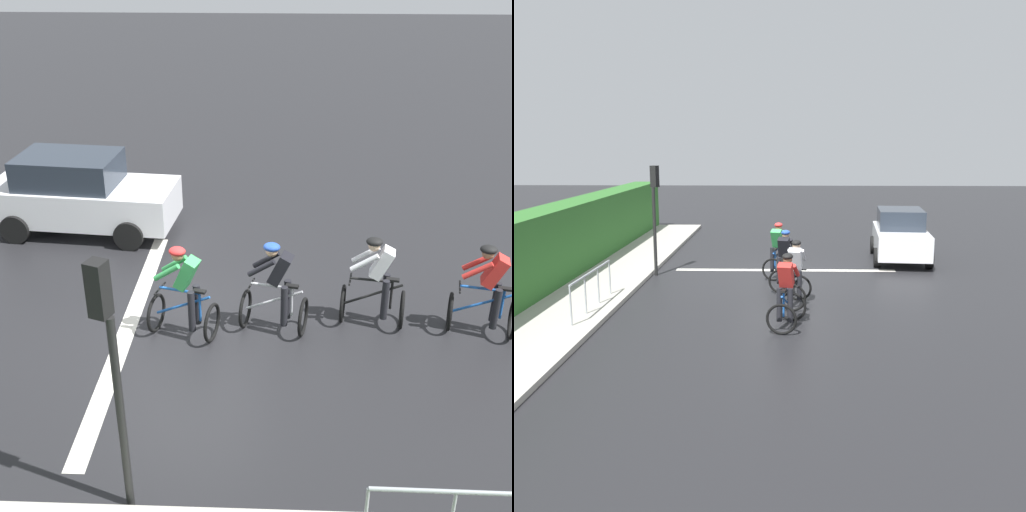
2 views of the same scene
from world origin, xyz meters
TOP-DOWN VIEW (x-y plane):
  - ground_plane at (0.00, 0.00)m, footprint 80.00×80.00m
  - sidewalk_kerb at (5.49, 2.00)m, footprint 2.80×25.73m
  - stone_wall_low at (6.39, 2.00)m, footprint 0.44×25.73m
  - hedge_wall at (6.69, 2.00)m, footprint 1.10×25.73m
  - road_marking_stop_line at (0.00, -0.99)m, footprint 7.00×0.30m
  - cyclist_lead at (-0.03, 5.11)m, footprint 0.90×1.20m
  - cyclist_second at (-0.26, 3.29)m, footprint 0.85×1.18m
  - cyclist_mid at (0.01, 1.59)m, footprint 0.91×1.21m
  - cyclist_fourth at (0.23, 0.06)m, footprint 0.94×1.22m
  - car_white at (-3.97, -2.83)m, footprint 2.18×4.24m
  - traffic_light_near_crossing at (3.95, -0.19)m, footprint 0.26×0.30m
  - pedestrian_railing_kerbside at (4.59, 4.02)m, footprint 0.08×2.82m

SIDE VIEW (x-z plane):
  - ground_plane at x=0.00m, z-range 0.00..0.00m
  - road_marking_stop_line at x=0.00m, z-range 0.00..0.01m
  - sidewalk_kerb at x=5.49m, z-range 0.00..0.12m
  - stone_wall_low at x=6.39m, z-range 0.00..0.55m
  - pedestrian_railing_kerbside at x=4.59m, z-range 0.25..1.27m
  - cyclist_lead at x=-0.03m, z-range -0.03..1.63m
  - cyclist_second at x=-0.26m, z-range -0.03..1.63m
  - cyclist_mid at x=0.01m, z-range -0.03..1.63m
  - cyclist_fourth at x=0.23m, z-range -0.03..1.63m
  - car_white at x=-3.97m, z-range -0.01..1.75m
  - hedge_wall at x=6.69m, z-range 0.00..2.20m
  - traffic_light_near_crossing at x=3.95m, z-range 0.55..3.89m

